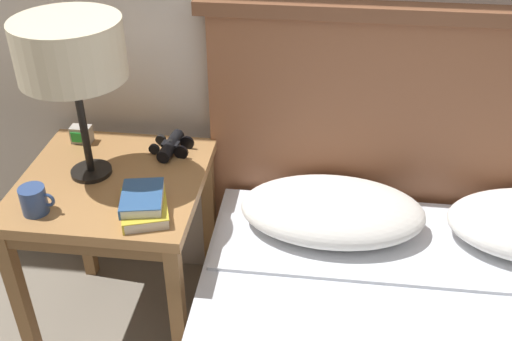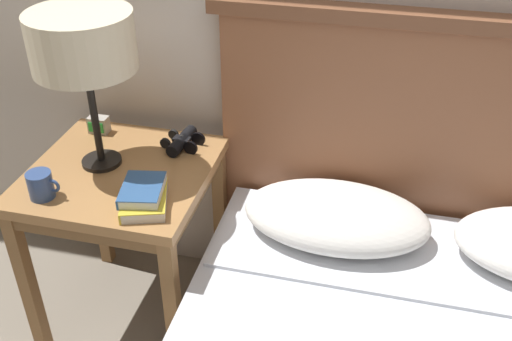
{
  "view_description": "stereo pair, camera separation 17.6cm",
  "coord_description": "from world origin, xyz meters",
  "px_view_note": "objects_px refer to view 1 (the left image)",
  "views": [
    {
      "loc": [
        -0.06,
        -0.82,
        1.72
      ],
      "look_at": [
        -0.24,
        0.64,
        0.76
      ],
      "focal_mm": 42.0,
      "sensor_mm": 36.0,
      "label": 1
    },
    {
      "loc": [
        0.12,
        -0.79,
        1.72
      ],
      "look_at": [
        -0.24,
        0.64,
        0.76
      ],
      "focal_mm": 42.0,
      "sensor_mm": 36.0,
      "label": 2
    }
  ],
  "objects_px": {
    "book_on_nightstand": "(144,208)",
    "nightstand": "(115,201)",
    "alarm_clock": "(82,134)",
    "coffee_mug": "(34,200)",
    "binoculars_pair": "(171,146)",
    "book_stacked_on_top": "(141,198)",
    "table_lamp": "(70,52)"
  },
  "relations": [
    {
      "from": "nightstand",
      "to": "binoculars_pair",
      "type": "xyz_separation_m",
      "value": [
        0.15,
        0.18,
        0.11
      ]
    },
    {
      "from": "table_lamp",
      "to": "coffee_mug",
      "type": "bearing_deg",
      "value": -111.5
    },
    {
      "from": "binoculars_pair",
      "to": "alarm_clock",
      "type": "relative_size",
      "value": 2.32
    },
    {
      "from": "nightstand",
      "to": "alarm_clock",
      "type": "bearing_deg",
      "value": 129.41
    },
    {
      "from": "nightstand",
      "to": "book_on_nightstand",
      "type": "bearing_deg",
      "value": -46.53
    },
    {
      "from": "table_lamp",
      "to": "binoculars_pair",
      "type": "height_order",
      "value": "table_lamp"
    },
    {
      "from": "book_stacked_on_top",
      "to": "alarm_clock",
      "type": "xyz_separation_m",
      "value": [
        -0.32,
        0.37,
        -0.02
      ]
    },
    {
      "from": "nightstand",
      "to": "book_on_nightstand",
      "type": "relative_size",
      "value": 3.02
    },
    {
      "from": "table_lamp",
      "to": "book_on_nightstand",
      "type": "bearing_deg",
      "value": -39.27
    },
    {
      "from": "book_stacked_on_top",
      "to": "binoculars_pair",
      "type": "bearing_deg",
      "value": 89.74
    },
    {
      "from": "table_lamp",
      "to": "alarm_clock",
      "type": "relative_size",
      "value": 7.27
    },
    {
      "from": "table_lamp",
      "to": "alarm_clock",
      "type": "xyz_separation_m",
      "value": [
        -0.1,
        0.19,
        -0.38
      ]
    },
    {
      "from": "alarm_clock",
      "to": "nightstand",
      "type": "bearing_deg",
      "value": -50.59
    },
    {
      "from": "book_stacked_on_top",
      "to": "alarm_clock",
      "type": "bearing_deg",
      "value": 131.25
    },
    {
      "from": "book_stacked_on_top",
      "to": "coffee_mug",
      "type": "relative_size",
      "value": 1.77
    },
    {
      "from": "book_on_nightstand",
      "to": "alarm_clock",
      "type": "height_order",
      "value": "alarm_clock"
    },
    {
      "from": "book_on_nightstand",
      "to": "coffee_mug",
      "type": "relative_size",
      "value": 2.12
    },
    {
      "from": "nightstand",
      "to": "binoculars_pair",
      "type": "relative_size",
      "value": 4.05
    },
    {
      "from": "nightstand",
      "to": "coffee_mug",
      "type": "height_order",
      "value": "coffee_mug"
    },
    {
      "from": "binoculars_pair",
      "to": "book_on_nightstand",
      "type": "bearing_deg",
      "value": -89.38
    },
    {
      "from": "book_on_nightstand",
      "to": "alarm_clock",
      "type": "bearing_deg",
      "value": 131.25
    },
    {
      "from": "book_on_nightstand",
      "to": "binoculars_pair",
      "type": "distance_m",
      "value": 0.35
    },
    {
      "from": "book_on_nightstand",
      "to": "nightstand",
      "type": "bearing_deg",
      "value": 133.47
    },
    {
      "from": "coffee_mug",
      "to": "nightstand",
      "type": "bearing_deg",
      "value": 51.33
    },
    {
      "from": "book_on_nightstand",
      "to": "coffee_mug",
      "type": "distance_m",
      "value": 0.32
    },
    {
      "from": "table_lamp",
      "to": "binoculars_pair",
      "type": "relative_size",
      "value": 3.13
    },
    {
      "from": "nightstand",
      "to": "alarm_clock",
      "type": "relative_size",
      "value": 9.41
    },
    {
      "from": "alarm_clock",
      "to": "book_on_nightstand",
      "type": "bearing_deg",
      "value": -48.75
    },
    {
      "from": "binoculars_pair",
      "to": "coffee_mug",
      "type": "height_order",
      "value": "coffee_mug"
    },
    {
      "from": "coffee_mug",
      "to": "alarm_clock",
      "type": "height_order",
      "value": "coffee_mug"
    },
    {
      "from": "book_stacked_on_top",
      "to": "coffee_mug",
      "type": "bearing_deg",
      "value": -172.72
    },
    {
      "from": "book_on_nightstand",
      "to": "table_lamp",
      "type": "bearing_deg",
      "value": 140.73
    }
  ]
}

